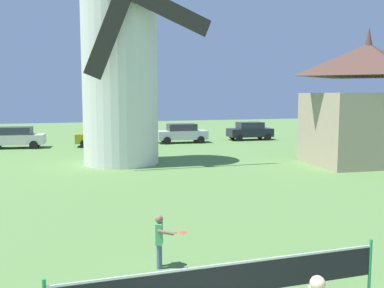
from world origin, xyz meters
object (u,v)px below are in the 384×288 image
Objects in this scene: player_far at (160,238)px; tennis_net at (227,280)px; windmill at (120,52)px; parked_car_mustard at (104,136)px; chapel at (366,106)px; parked_car_silver at (182,133)px; parked_car_black at (250,131)px; parked_car_cream at (16,137)px.

tennis_net is at bearing -76.95° from player_far.
windmill reaches higher than tennis_net.
parked_car_mustard is 0.58× the size of chapel.
player_far is 0.27× the size of parked_car_mustard.
windmill reaches higher than parked_car_silver.
windmill is 12.61m from parked_car_silver.
parked_car_cream is at bearing -179.39° from parked_car_black.
tennis_net is at bearing -104.71° from parked_car_silver.
chapel is at bearing -18.50° from windmill.
chapel is at bearing -35.93° from parked_car_cream.
tennis_net is 30.78m from parked_car_black.
parked_car_silver is at bearing 75.29° from tennis_net.
parked_car_mustard is at bearing 90.08° from windmill.
windmill reaches higher than parked_car_black.
chapel is at bearing -45.61° from parked_car_mustard.
player_far is 0.16× the size of chapel.
parked_car_mustard is 12.72m from parked_car_black.
parked_car_cream and parked_car_silver have the same top height.
chapel is (0.34, -14.23, 2.47)m from parked_car_black.
player_far is 0.31× the size of parked_car_black.
windmill is 1.79× the size of chapel.
windmill is 3.24× the size of parked_car_silver.
player_far is 25.89m from parked_car_silver.
player_far is 25.44m from parked_car_cream.
parked_car_mustard is 6.36m from parked_car_silver.
parked_car_black is 14.45m from chapel.
parked_car_black is 0.52× the size of chapel.
parked_car_cream is 19.02m from parked_car_black.
parked_car_mustard is (1.39, 24.22, 0.12)m from player_far.
tennis_net is 28.02m from parked_car_cream.
tennis_net is at bearing -78.60° from parked_car_cream.
parked_car_black is (6.34, 0.45, -0.00)m from parked_car_silver.
parked_car_cream is at bearing 123.29° from windmill.
parked_car_silver is at bearing 72.63° from player_far.
parked_car_silver is 6.35m from parked_car_black.
parked_car_silver is at bearing -175.98° from parked_car_black.
parked_car_cream is (-6.35, 9.68, -5.47)m from windmill.
parked_car_mustard is 1.12× the size of parked_car_black.
windmill is 10.49m from parked_car_mustard.
parked_car_cream is 0.96× the size of parked_car_mustard.
parked_car_cream is 1.01× the size of parked_car_silver.
chapel is at bearing 44.19° from tennis_net.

